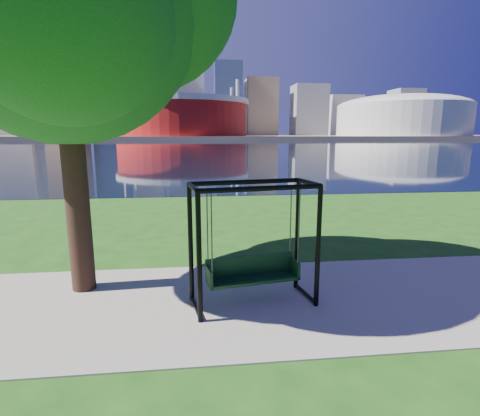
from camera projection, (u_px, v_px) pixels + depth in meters
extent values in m
plane|color=#1E5114|center=(241.00, 291.00, 7.70)|extent=(900.00, 900.00, 0.00)
cube|color=#9E937F|center=(244.00, 301.00, 7.21)|extent=(120.00, 4.00, 0.03)
cube|color=black|center=(200.00, 145.00, 107.12)|extent=(900.00, 180.00, 0.02)
cube|color=#937F60|center=(198.00, 137.00, 305.78)|extent=(900.00, 228.00, 2.00)
cylinder|color=maroon|center=(182.00, 118.00, 233.14)|extent=(80.00, 80.00, 22.00)
cylinder|color=silver|center=(182.00, 102.00, 231.30)|extent=(83.00, 83.00, 3.00)
cylinder|color=silver|center=(232.00, 112.00, 254.31)|extent=(2.00, 2.00, 32.00)
cylinder|color=silver|center=(133.00, 111.00, 247.08)|extent=(2.00, 2.00, 32.00)
cylinder|color=silver|center=(121.00, 107.00, 210.04)|extent=(2.00, 2.00, 32.00)
cylinder|color=silver|center=(238.00, 108.00, 217.27)|extent=(2.00, 2.00, 32.00)
cylinder|color=beige|center=(402.00, 121.00, 249.26)|extent=(84.00, 84.00, 20.00)
ellipsoid|color=beige|center=(403.00, 107.00, 247.51)|extent=(84.00, 84.00, 15.12)
cube|color=gray|center=(15.00, 95.00, 288.09)|extent=(28.00, 28.00, 62.00)
cube|color=#998466|center=(63.00, 76.00, 280.21)|extent=(26.00, 26.00, 88.00)
cube|color=slate|center=(111.00, 77.00, 307.19)|extent=(30.00, 24.00, 95.00)
cube|color=gray|center=(146.00, 89.00, 293.23)|extent=(24.00, 24.00, 72.00)
cube|color=silver|center=(186.00, 89.00, 324.99)|extent=(32.00, 28.00, 80.00)
cube|color=slate|center=(228.00, 100.00, 306.60)|extent=(22.00, 22.00, 58.00)
cube|color=#998466|center=(261.00, 107.00, 325.49)|extent=(26.00, 26.00, 48.00)
cube|color=gray|center=(309.00, 111.00, 320.71)|extent=(28.00, 24.00, 42.00)
cube|color=silver|center=(343.00, 116.00, 350.06)|extent=(30.00, 26.00, 36.00)
cube|color=gray|center=(405.00, 113.00, 335.67)|extent=(24.00, 24.00, 40.00)
cube|color=#998466|center=(435.00, 118.00, 355.46)|extent=(26.00, 26.00, 32.00)
sphere|color=#998466|center=(57.00, 7.00, 270.98)|extent=(10.00, 10.00, 10.00)
cylinder|color=black|center=(199.00, 260.00, 6.18)|extent=(0.10, 0.10, 2.29)
cylinder|color=black|center=(318.00, 248.00, 6.79)|extent=(0.10, 0.10, 2.29)
cylinder|color=black|center=(191.00, 244.00, 7.02)|extent=(0.10, 0.10, 2.29)
cylinder|color=black|center=(297.00, 236.00, 7.63)|extent=(0.10, 0.10, 2.29)
cylinder|color=black|center=(262.00, 188.00, 6.26)|extent=(2.17, 0.47, 0.09)
cylinder|color=black|center=(246.00, 182.00, 7.10)|extent=(2.17, 0.47, 0.09)
cylinder|color=black|center=(193.00, 187.00, 6.38)|extent=(0.24, 0.90, 0.09)
cylinder|color=black|center=(196.00, 307.00, 6.81)|extent=(0.23, 0.89, 0.07)
cylinder|color=black|center=(309.00, 183.00, 6.99)|extent=(0.24, 0.90, 0.09)
cylinder|color=black|center=(305.00, 293.00, 7.42)|extent=(0.23, 0.89, 0.07)
cube|color=black|center=(253.00, 279.00, 7.03)|extent=(1.79, 0.74, 0.06)
cube|color=black|center=(250.00, 265.00, 7.17)|extent=(1.72, 0.35, 0.38)
cube|color=black|center=(209.00, 277.00, 6.77)|extent=(0.13, 0.45, 0.34)
cube|color=black|center=(294.00, 268.00, 7.24)|extent=(0.13, 0.45, 0.34)
cylinder|color=#39393F|center=(212.00, 233.00, 6.43)|extent=(0.03, 0.03, 1.44)
cylinder|color=#39393F|center=(299.00, 226.00, 6.89)|extent=(0.03, 0.03, 1.44)
cylinder|color=#39393F|center=(207.00, 228.00, 6.78)|extent=(0.03, 0.03, 1.44)
cylinder|color=#39393F|center=(291.00, 222.00, 7.23)|extent=(0.03, 0.03, 1.44)
cylinder|color=black|center=(75.00, 178.00, 7.34)|extent=(0.47, 0.47, 4.67)
sphere|color=#164D18|center=(60.00, 2.00, 6.72)|extent=(5.09, 5.09, 5.09)
sphere|color=#164D18|center=(65.00, 14.00, 5.73)|extent=(3.39, 3.39, 3.39)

